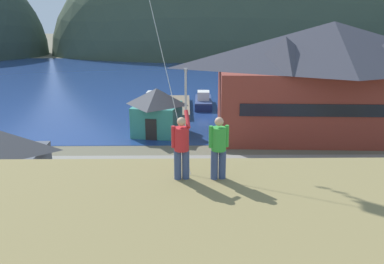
# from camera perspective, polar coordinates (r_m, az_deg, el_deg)

# --- Properties ---
(ground_plane) EXTENTS (600.00, 600.00, 0.00)m
(ground_plane) POSITION_cam_1_polar(r_m,az_deg,el_deg) (20.47, -0.78, -17.56)
(ground_plane) COLOR #66604C
(parking_lot_pad) EXTENTS (40.00, 20.00, 0.10)m
(parking_lot_pad) POSITION_cam_1_polar(r_m,az_deg,el_deg) (24.77, -0.79, -11.08)
(parking_lot_pad) COLOR gray
(parking_lot_pad) RESTS_ON ground
(bay_water) EXTENTS (360.00, 84.00, 0.03)m
(bay_water) POSITION_cam_1_polar(r_m,az_deg,el_deg) (77.90, -0.82, 7.56)
(bay_water) COLOR navy
(bay_water) RESTS_ON ground
(far_hill_east_peak) EXTENTS (137.62, 60.11, 82.46)m
(far_hill_east_peak) POSITION_cam_1_polar(r_m,az_deg,el_deg) (135.35, 10.40, 10.85)
(far_hill_east_peak) COLOR #3D4C38
(far_hill_east_peak) RESTS_ON ground
(far_hill_center_saddle) EXTENTS (108.59, 52.88, 68.49)m
(far_hill_center_saddle) POSITION_cam_1_polar(r_m,az_deg,el_deg) (146.49, 24.69, 10.05)
(far_hill_center_saddle) COLOR #334733
(far_hill_center_saddle) RESTS_ON ground
(harbor_lodge) EXTENTS (22.90, 11.88, 11.02)m
(harbor_lodge) POSITION_cam_1_polar(r_m,az_deg,el_deg) (41.04, 19.05, 7.46)
(harbor_lodge) COLOR brown
(harbor_lodge) RESTS_ON ground
(storage_shed_near_lot) EXTENTS (6.08, 4.92, 4.51)m
(storage_shed_near_lot) POSITION_cam_1_polar(r_m,az_deg,el_deg) (28.87, -25.70, -3.78)
(storage_shed_near_lot) COLOR #474C56
(storage_shed_near_lot) RESTS_ON ground
(storage_shed_waterside) EXTENTS (5.44, 5.93, 4.65)m
(storage_shed_waterside) POSITION_cam_1_polar(r_m,az_deg,el_deg) (40.20, -5.00, 3.08)
(storage_shed_waterside) COLOR #338475
(storage_shed_waterside) RESTS_ON ground
(wharf_dock) EXTENTS (3.20, 12.08, 0.70)m
(wharf_dock) POSITION_cam_1_polar(r_m,az_deg,el_deg) (51.54, -2.13, 3.63)
(wharf_dock) COLOR #70604C
(wharf_dock) RESTS_ON ground
(moored_boat_wharfside) EXTENTS (2.18, 5.85, 2.16)m
(moored_boat_wharfside) POSITION_cam_1_polar(r_m,az_deg,el_deg) (52.90, -5.62, 4.29)
(moored_boat_wharfside) COLOR silver
(moored_boat_wharfside) RESTS_ON ground
(moored_boat_outer_mooring) EXTENTS (2.42, 6.90, 2.16)m
(moored_boat_outer_mooring) POSITION_cam_1_polar(r_m,az_deg,el_deg) (52.94, 1.62, 4.37)
(moored_boat_outer_mooring) COLOR navy
(moored_boat_outer_mooring) RESTS_ON ground
(parked_car_front_row_red) EXTENTS (4.31, 2.28, 1.82)m
(parked_car_front_row_red) POSITION_cam_1_polar(r_m,az_deg,el_deg) (19.55, 8.77, -15.82)
(parked_car_front_row_red) COLOR #9EA3A8
(parked_car_front_row_red) RESTS_ON parking_lot_pad
(parked_car_corner_spot) EXTENTS (4.31, 2.27, 1.82)m
(parked_car_corner_spot) POSITION_cam_1_polar(r_m,az_deg,el_deg) (21.47, 22.60, -13.86)
(parked_car_corner_spot) COLOR silver
(parked_car_corner_spot) RESTS_ON parking_lot_pad
(parked_car_mid_row_far) EXTENTS (4.23, 2.12, 1.82)m
(parked_car_mid_row_far) POSITION_cam_1_polar(r_m,az_deg,el_deg) (20.41, -17.69, -14.98)
(parked_car_mid_row_far) COLOR slate
(parked_car_mid_row_far) RESTS_ON parking_lot_pad
(parked_car_back_row_left) EXTENTS (4.23, 2.11, 1.82)m
(parked_car_back_row_left) POSITION_cam_1_polar(r_m,az_deg,el_deg) (25.92, 15.58, -7.95)
(parked_car_back_row_left) COLOR red
(parked_car_back_row_left) RESTS_ON parking_lot_pad
(parked_car_front_row_silver) EXTENTS (4.34, 2.35, 1.82)m
(parked_car_front_row_silver) POSITION_cam_1_polar(r_m,az_deg,el_deg) (25.93, -16.05, -7.98)
(parked_car_front_row_silver) COLOR silver
(parked_car_front_row_silver) RESTS_ON parking_lot_pad
(parked_car_mid_row_near) EXTENTS (4.24, 2.13, 1.82)m
(parked_car_mid_row_near) POSITION_cam_1_polar(r_m,az_deg,el_deg) (25.63, -2.27, -7.62)
(parked_car_mid_row_near) COLOR #B28923
(parked_car_mid_row_near) RESTS_ON parking_lot_pad
(parking_light_pole) EXTENTS (0.24, 0.78, 7.83)m
(parking_light_pole) POSITION_cam_1_polar(r_m,az_deg,el_deg) (28.43, -0.89, 2.22)
(parking_light_pole) COLOR #ADADB2
(parking_light_pole) RESTS_ON parking_lot_pad
(person_kite_flyer) EXTENTS (0.52, 0.68, 1.86)m
(person_kite_flyer) POSITION_cam_1_polar(r_m,az_deg,el_deg) (10.81, -1.50, -1.96)
(person_kite_flyer) COLOR #384770
(person_kite_flyer) RESTS_ON grassy_hill_foreground
(person_companion) EXTENTS (0.54, 0.40, 1.74)m
(person_companion) POSITION_cam_1_polar(r_m,az_deg,el_deg) (10.84, 3.82, -2.03)
(person_companion) COLOR #384770
(person_companion) RESTS_ON grassy_hill_foreground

